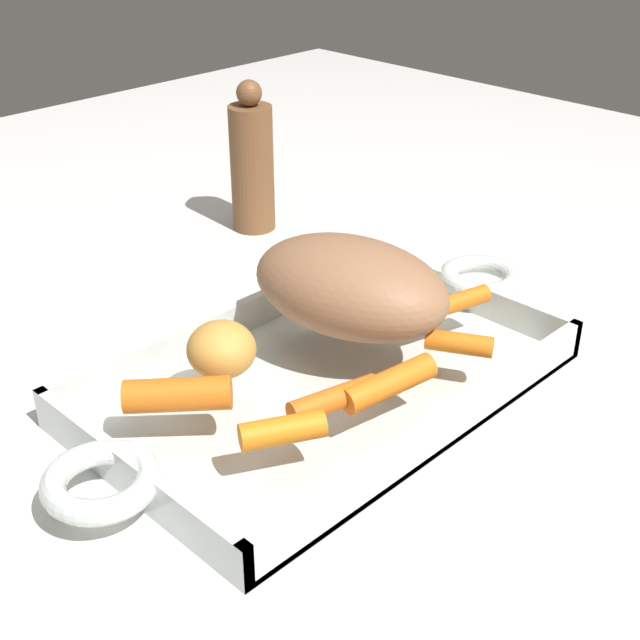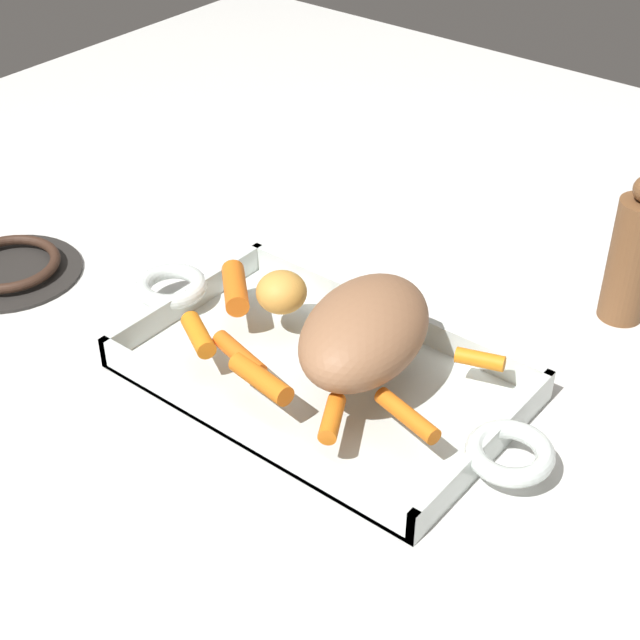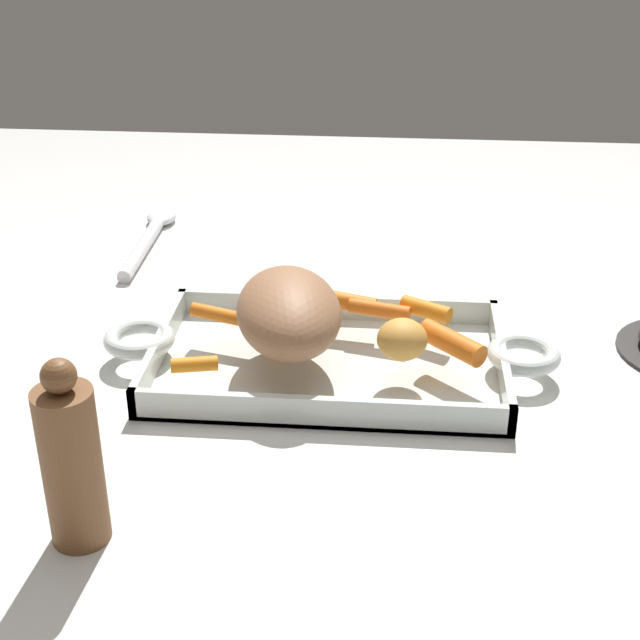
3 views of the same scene
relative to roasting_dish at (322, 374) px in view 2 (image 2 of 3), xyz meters
The scene contains 13 objects.
ground_plane 0.01m from the roasting_dish, ahead, with size 1.71×1.71×0.00m, color silver.
roasting_dish is the anchor object (origin of this frame).
pork_roast 0.07m from the roasting_dish, 17.50° to the left, with size 0.16×0.10×0.07m, color #966746.
baby_carrot_center_right 0.08m from the roasting_dish, 98.83° to the right, with size 0.02×0.02×0.07m, color orange.
baby_carrot_long 0.12m from the roasting_dish, 14.60° to the right, with size 0.01×0.01×0.07m, color orange.
baby_carrot_center_left 0.12m from the roasting_dish, 149.37° to the right, with size 0.02×0.02×0.05m, color orange.
baby_carrot_short 0.08m from the roasting_dish, 131.45° to the right, with size 0.02×0.02×0.07m, color orange.
baby_carrot_northeast 0.14m from the roasting_dish, 31.13° to the left, with size 0.01×0.01×0.04m, color orange.
baby_carrot_northwest 0.13m from the roasting_dish, behind, with size 0.02×0.02×0.07m, color orange.
baby_carrot_southeast 0.10m from the roasting_dish, 46.51° to the right, with size 0.02×0.02×0.05m, color orange.
potato_halved 0.09m from the roasting_dish, 157.46° to the left, with size 0.05×0.05×0.04m, color gold.
stove_burner_rear 0.38m from the roasting_dish, behind, with size 0.15×0.15×0.02m.
pepper_mill 0.33m from the roasting_dish, 58.12° to the left, with size 0.05×0.05×0.16m.
Camera 2 is at (0.43, -0.54, 0.57)m, focal length 54.28 mm.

